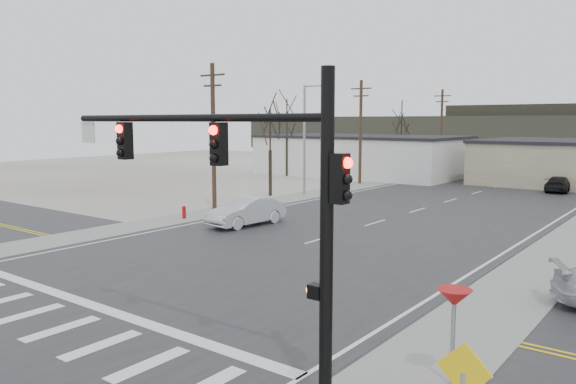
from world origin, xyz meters
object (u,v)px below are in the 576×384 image
(traffic_signal_mast, at_px, (255,187))
(sedan_crossing, at_px, (247,211))
(car_far_b, at_px, (530,161))
(car_far_a, at_px, (559,184))
(fire_hydrant, at_px, (184,212))

(traffic_signal_mast, bearing_deg, sedan_crossing, 132.15)
(traffic_signal_mast, height_order, sedan_crossing, traffic_signal_mast)
(sedan_crossing, distance_m, car_far_b, 56.27)
(car_far_b, bearing_deg, sedan_crossing, -81.19)
(car_far_a, bearing_deg, traffic_signal_mast, 90.35)
(sedan_crossing, relative_size, car_far_b, 1.22)
(traffic_signal_mast, distance_m, sedan_crossing, 20.53)
(sedan_crossing, height_order, car_far_a, sedan_crossing)
(fire_hydrant, bearing_deg, traffic_signal_mast, -38.13)
(traffic_signal_mast, distance_m, car_far_b, 72.30)
(fire_hydrant, bearing_deg, sedan_crossing, 9.44)
(traffic_signal_mast, height_order, car_far_a, traffic_signal_mast)
(traffic_signal_mast, bearing_deg, fire_hydrant, 141.87)
(traffic_signal_mast, relative_size, fire_hydrant, 10.29)
(car_far_a, distance_m, car_far_b, 29.65)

